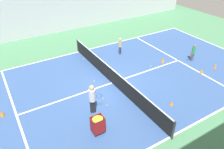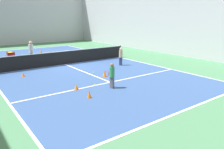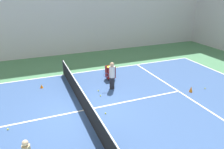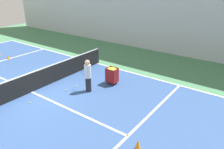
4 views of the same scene
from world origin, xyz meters
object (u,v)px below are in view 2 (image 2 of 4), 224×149
(ball_cart, at_px, (11,55))
(player_near_baseline, at_px, (112,74))
(coach_at_net, at_px, (31,50))
(tennis_net, at_px, (65,57))
(training_cone_1, at_px, (76,87))
(training_cone_0, at_px, (105,74))
(child_midcourt, at_px, (121,55))

(ball_cart, bearing_deg, player_near_baseline, -74.01)
(coach_at_net, xyz_separation_m, ball_cart, (-1.35, 0.44, -0.31))
(tennis_net, relative_size, ball_cart, 11.38)
(player_near_baseline, relative_size, training_cone_1, 4.54)
(training_cone_0, bearing_deg, ball_cart, 116.27)
(ball_cart, bearing_deg, training_cone_0, -63.73)
(child_midcourt, bearing_deg, player_near_baseline, 98.78)
(training_cone_1, bearing_deg, player_near_baseline, -27.47)
(tennis_net, bearing_deg, ball_cart, 139.88)
(tennis_net, height_order, coach_at_net, coach_at_net)
(player_near_baseline, height_order, training_cone_0, player_near_baseline)
(player_near_baseline, distance_m, training_cone_0, 2.19)
(player_near_baseline, xyz_separation_m, child_midcourt, (3.58, 3.79, 0.02))
(tennis_net, height_order, training_cone_1, tennis_net)
(player_near_baseline, bearing_deg, child_midcourt, -52.90)
(child_midcourt, relative_size, training_cone_1, 4.67)
(ball_cart, distance_m, training_cone_0, 7.85)
(ball_cart, height_order, training_cone_1, ball_cart)
(child_midcourt, bearing_deg, coach_at_net, 7.58)
(training_cone_1, bearing_deg, training_cone_0, 25.30)
(player_near_baseline, xyz_separation_m, training_cone_1, (-1.51, 0.78, -0.57))
(child_midcourt, height_order, training_cone_1, child_midcourt)
(player_near_baseline, xyz_separation_m, coach_at_net, (-1.21, 8.51, 0.22))
(child_midcourt, bearing_deg, ball_cart, 12.13)
(coach_at_net, height_order, ball_cart, coach_at_net)
(coach_at_net, xyz_separation_m, training_cone_0, (2.12, -6.59, -0.76))
(training_cone_0, bearing_deg, tennis_net, 95.08)
(coach_at_net, height_order, training_cone_0, coach_at_net)
(ball_cart, bearing_deg, child_midcourt, -39.99)
(ball_cart, bearing_deg, coach_at_net, -17.92)
(tennis_net, bearing_deg, child_midcourt, -39.86)
(player_near_baseline, bearing_deg, training_cone_1, 52.98)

